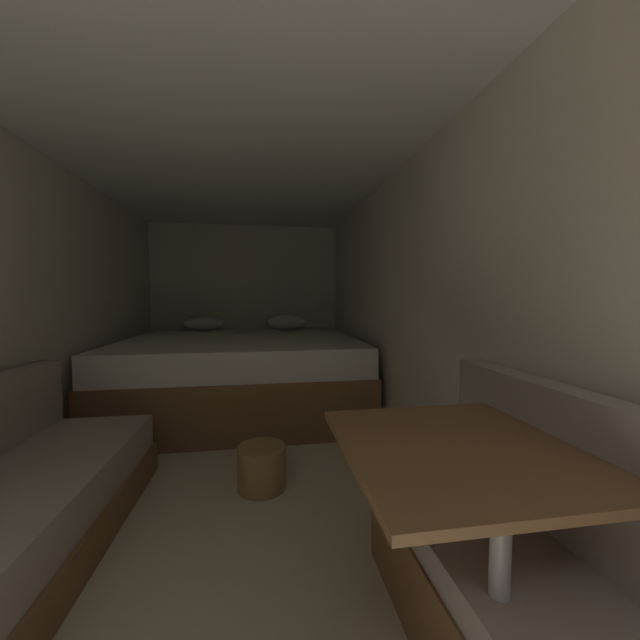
{
  "coord_description": "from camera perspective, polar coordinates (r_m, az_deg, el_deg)",
  "views": [
    {
      "loc": [
        0.21,
        -0.16,
        1.15
      ],
      "look_at": [
        0.68,
        2.81,
        0.96
      ],
      "focal_mm": 20.1,
      "sensor_mm": 36.0,
      "label": 1
    }
  ],
  "objects": [
    {
      "name": "wall_right",
      "position": [
        2.51,
        14.95,
        1.14
      ],
      "size": [
        0.05,
        5.13,
        2.1
      ],
      "primitive_type": "cube",
      "color": "beige",
      "rests_on": "ground"
    },
    {
      "name": "dinette_table",
      "position": [
        1.21,
        21.68,
        -21.91
      ],
      "size": [
        0.69,
        0.7,
        0.73
      ],
      "color": "brown",
      "rests_on": "ground"
    },
    {
      "name": "wicker_basket",
      "position": [
        2.36,
        -9.28,
        -22.12
      ],
      "size": [
        0.29,
        0.29,
        0.26
      ],
      "color": "olive",
      "rests_on": "ground"
    },
    {
      "name": "wall_back",
      "position": [
        4.88,
        -11.57,
        2.35
      ],
      "size": [
        2.51,
        0.05,
        2.1
      ],
      "primitive_type": "cube",
      "color": "beige",
      "rests_on": "ground"
    },
    {
      "name": "bed",
      "position": [
        3.86,
        -12.14,
        -8.1
      ],
      "size": [
        2.29,
        2.08,
        0.92
      ],
      "color": "brown",
      "rests_on": "ground"
    },
    {
      "name": "wall_left",
      "position": [
        2.7,
        -41.23,
        0.53
      ],
      "size": [
        0.05,
        5.13,
        2.1
      ],
      "primitive_type": "cube",
      "color": "beige",
      "rests_on": "ground"
    },
    {
      "name": "dinette_bench",
      "position": [
        1.44,
        30.97,
        -33.97
      ],
      "size": [
        0.5,
        1.26,
        0.87
      ],
      "color": "brown",
      "rests_on": "ground"
    },
    {
      "name": "ground_plane",
      "position": [
        2.57,
        -13.89,
        -23.11
      ],
      "size": [
        7.13,
        7.13,
        0.0
      ],
      "primitive_type": "plane",
      "color": "beige"
    },
    {
      "name": "ceiling_slab",
      "position": [
        2.49,
        -14.72,
        26.4
      ],
      "size": [
        2.51,
        5.13,
        0.05
      ],
      "primitive_type": "cube",
      "color": "white",
      "rests_on": "wall_left"
    }
  ]
}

